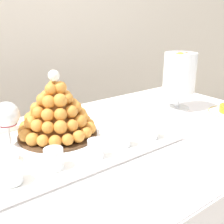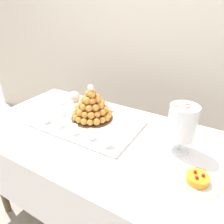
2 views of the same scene
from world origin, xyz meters
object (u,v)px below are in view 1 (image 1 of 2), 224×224
Objects in this scene: dessert_cup_left at (11,174)px; wine_glass at (7,116)px; dessert_cup_mid_left at (54,159)px; macaron_goblet at (179,74)px; dessert_cup_right at (150,130)px; serving_tray at (71,142)px; dessert_cup_mid_right at (123,138)px; croquembouche at (56,112)px; dessert_cup_centre at (96,149)px; creme_brulee_ramekin at (3,158)px.

dessert_cup_left is 0.38× the size of wine_glass.
dessert_cup_mid_left is 0.22× the size of macaron_goblet.
dessert_cup_right is (0.46, -0.02, 0.00)m from dessert_cup_left.
serving_tray is at bearing 46.15° from dessert_cup_mid_left.
dessert_cup_mid_right is 0.11m from dessert_cup_right.
wine_glass is at bearing 150.78° from dessert_cup_right.
croquembouche is 0.16m from wine_glass.
serving_tray is at bearing 133.23° from dessert_cup_mid_right.
croquembouche reaches higher than dessert_cup_left.
dessert_cup_left is at bearing -169.49° from macaron_goblet.
croquembouche is 0.29m from dessert_cup_left.
dessert_cup_mid_left is at bearing 172.38° from dessert_cup_centre.
dessert_cup_left is at bearing 178.72° from dessert_cup_mid_right.
dessert_cup_right is at bearing -30.23° from serving_tray.
dessert_cup_centre is 1.04× the size of dessert_cup_mid_right.
creme_brulee_ramekin is (-0.10, 0.11, -0.01)m from dessert_cup_mid_left.
serving_tray is 2.38× the size of croquembouche.
creme_brulee_ramekin is at bearing 82.85° from dessert_cup_left.
dessert_cup_left is 0.81m from macaron_goblet.
croquembouche is 1.77× the size of wine_glass.
dessert_cup_mid_right reaches higher than dessert_cup_left.
croquembouche is at bearing 175.97° from macaron_goblet.
dessert_cup_right reaches higher than creme_brulee_ramekin.
macaron_goblet is (0.67, 0.15, 0.12)m from dessert_cup_mid_left.
wine_glass is (0.05, 0.10, 0.08)m from creme_brulee_ramekin.
croquembouche is 0.24m from dessert_cup_mid_right.
dessert_cup_left is 0.46m from dessert_cup_right.
dessert_cup_mid_right is at bearing 176.07° from dessert_cup_right.
creme_brulee_ramekin is at bearing 132.19° from dessert_cup_mid_left.
macaron_goblet reaches higher than croquembouche.
dessert_cup_left reaches higher than serving_tray.
dessert_cup_left is 0.22× the size of macaron_goblet.
croquembouche is 5.21× the size of dessert_cup_mid_right.
dessert_cup_right is (0.11, -0.01, 0.00)m from dessert_cup_mid_right.
dessert_cup_right is at bearing -2.14° from dessert_cup_mid_left.
dessert_cup_left is at bearing -152.87° from serving_tray.
dessert_cup_right reaches higher than serving_tray.
wine_glass is (-0.18, 0.23, 0.07)m from dessert_cup_centre.
dessert_cup_centre is (0.24, -0.02, 0.00)m from dessert_cup_left.
macaron_goblet is at bearing 16.77° from dessert_cup_centre.
dessert_cup_right is at bearing -1.92° from dessert_cup_left.
dessert_cup_mid_left is 1.06× the size of dessert_cup_centre.
creme_brulee_ramekin is at bearing 150.35° from dessert_cup_centre.
creme_brulee_ramekin is at bearing 164.43° from dessert_cup_right.
macaron_goblet is (0.55, 0.16, 0.13)m from dessert_cup_centre.
croquembouche reaches higher than dessert_cup_mid_right.
dessert_cup_centre and dessert_cup_right have the same top height.
dessert_cup_mid_right is at bearing -1.29° from dessert_cup_mid_left.
wine_glass is (-0.29, 0.21, 0.07)m from dessert_cup_mid_right.
dessert_cup_centre is 0.29m from wine_glass.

